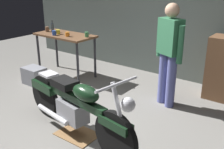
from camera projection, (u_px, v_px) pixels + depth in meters
ground_plane at (83, 132)px, 3.70m from camera, size 12.00×12.00×0.00m
back_wall at (176, 2)px, 5.26m from camera, size 8.00×0.12×3.10m
workbench at (65, 40)px, 5.58m from camera, size 1.30×0.64×0.90m
motorcycle at (75, 105)px, 3.50m from camera, size 2.17×0.68×1.00m
person_standing at (169, 51)px, 4.21m from camera, size 0.53×0.36×1.67m
drip_tray at (77, 134)px, 3.65m from camera, size 0.56×0.40×0.01m
storage_bin at (34, 76)px, 5.32m from camera, size 0.44×0.32×0.34m
mug_orange_travel at (67, 34)px, 5.34m from camera, size 0.11×0.08×0.09m
mug_green_speckled at (87, 34)px, 5.29m from camera, size 0.11×0.08×0.10m
mug_blue_enamel at (54, 33)px, 5.44m from camera, size 0.11×0.08×0.10m
mug_brown_stoneware at (47, 29)px, 5.79m from camera, size 0.11×0.08×0.10m
mug_yellow_tall at (58, 32)px, 5.55m from camera, size 0.12×0.09×0.09m
bottle at (52, 27)px, 5.77m from camera, size 0.06×0.06×0.24m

